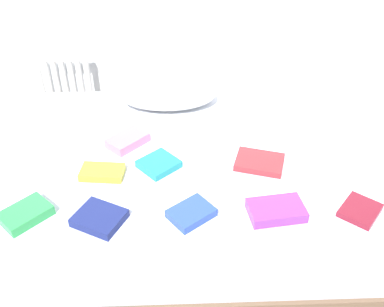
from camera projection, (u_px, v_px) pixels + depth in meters
ground_plane at (192, 224)px, 2.52m from camera, size 8.00×8.00×0.00m
bed at (192, 192)px, 2.37m from camera, size 2.00×1.50×0.50m
radiator at (65, 84)px, 3.27m from camera, size 0.41×0.04×0.46m
pillow at (168, 94)px, 2.61m from camera, size 0.59×0.33×0.15m
textbook_navy at (99, 218)px, 1.83m from camera, size 0.25×0.24×0.04m
textbook_red at (259, 162)px, 2.15m from camera, size 0.28×0.24×0.03m
textbook_green at (26, 214)px, 1.84m from camera, size 0.24×0.24×0.05m
textbook_white at (323, 153)px, 2.21m from camera, size 0.26×0.24×0.04m
textbook_teal at (159, 164)px, 2.14m from camera, size 0.24×0.24×0.04m
textbook_pink at (128, 140)px, 2.29m from camera, size 0.24×0.24×0.05m
textbook_blue at (191, 213)px, 1.85m from camera, size 0.23×0.22×0.04m
textbook_purple at (276, 210)px, 1.86m from camera, size 0.26×0.18×0.05m
textbook_yellow at (102, 172)px, 2.08m from camera, size 0.22×0.14×0.04m
textbook_maroon at (360, 210)px, 1.88m from camera, size 0.23×0.23×0.03m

